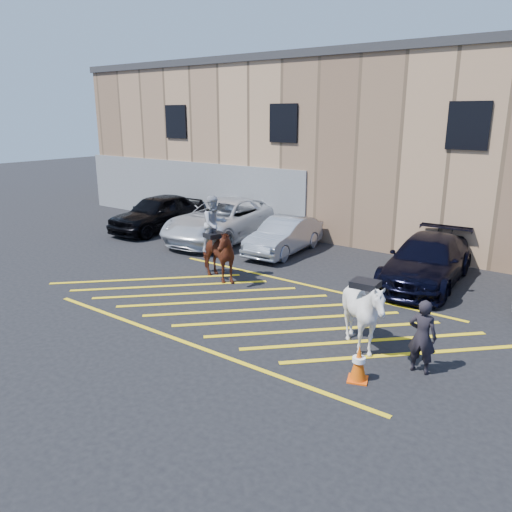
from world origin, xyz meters
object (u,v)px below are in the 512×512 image
Objects in this scene: car_blue_suv at (427,261)px; mounted_bay at (215,247)px; car_black_suv at (158,213)px; car_silver_sedan at (284,236)px; handler at (422,336)px; traffic_cone at (359,363)px; car_white_pickup at (224,220)px; saddled_white at (363,314)px.

mounted_bay is at bearing -150.55° from car_blue_suv.
car_black_suv is 6.44m from car_silver_sedan.
car_blue_suv is 3.20× the size of handler.
car_white_pickup is at bearing 142.92° from traffic_cone.
car_white_pickup is 1.21× the size of car_blue_suv.
car_white_pickup is (3.35, 0.48, 0.02)m from car_black_suv.
car_silver_sedan is (3.08, -0.21, -0.17)m from car_white_pickup.
car_black_suv reaches higher than car_silver_sedan.
car_blue_suv reaches higher than car_silver_sedan.
handler is 2.09× the size of traffic_cone.
car_white_pickup reaches higher than car_blue_suv.
saddled_white is 2.36× the size of traffic_cone.
car_black_suv reaches higher than handler.
car_silver_sedan is at bearing 0.46° from car_black_suv.
traffic_cone is at bearing -86.51° from car_blue_suv.
car_white_pickup is 8.46m from car_blue_suv.
saddled_white is at bearing -17.10° from mounted_bay.
mounted_bay is at bearing 162.90° from saddled_white.
saddled_white is at bearing -8.65° from handler.
car_black_suv reaches higher than traffic_cone.
traffic_cone is at bearing -67.88° from saddled_white.
car_black_suv is 1.78× the size of mounted_bay.
car_blue_suv is 6.68× the size of traffic_cone.
traffic_cone is at bearing 48.87° from handler.
car_silver_sedan is at bearing 90.35° from mounted_bay.
car_silver_sedan is at bearing 132.38° from traffic_cone.
mounted_bay is (3.11, -4.09, 0.24)m from car_white_pickup.
car_blue_suv is at bearing -8.84° from car_white_pickup.
traffic_cone is (0.88, -6.50, -0.34)m from car_blue_suv.
saddled_white is at bearing -48.99° from car_silver_sedan.
car_white_pickup is 8.06× the size of traffic_cone.
mounted_bay is (-7.05, 1.91, 0.30)m from handler.
car_silver_sedan is at bearing -9.08° from car_white_pickup.
car_black_suv is 14.60m from handler.
car_silver_sedan is at bearing 172.27° from car_blue_suv.
car_white_pickup is 3.41× the size of saddled_white.
mounted_bay reaches higher than car_black_suv.
car_black_suv is at bearing 175.50° from car_blue_suv.
car_silver_sedan is 2.27× the size of saddled_white.
mounted_bay is (-5.34, -3.55, 0.35)m from car_blue_suv.
mounted_bay is at bearing -57.97° from car_white_pickup.
car_white_pickup reaches higher than handler.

